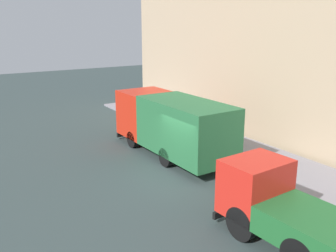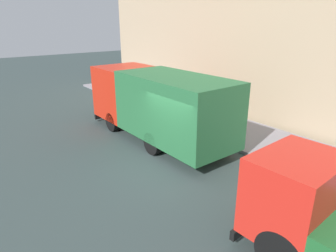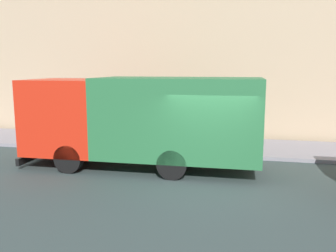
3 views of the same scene
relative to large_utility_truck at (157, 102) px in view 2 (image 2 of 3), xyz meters
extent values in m
plane|color=#344141|center=(-1.30, -2.36, -1.65)|extent=(80.00, 80.00, 0.00)
cube|color=gray|center=(3.36, -2.36, -1.59)|extent=(3.32, 30.00, 0.13)
cube|color=tan|center=(5.52, -2.36, 3.83)|extent=(0.50, 30.00, 10.96)
cube|color=red|center=(-0.03, 2.56, 0.00)|extent=(2.52, 2.44, 2.42)
cube|color=black|center=(-0.05, 3.74, 0.29)|extent=(2.09, 0.09, 1.36)
cube|color=#286A3C|center=(0.02, -1.21, 0.04)|extent=(2.55, 5.16, 2.50)
cube|color=black|center=(-0.05, 3.82, -1.41)|extent=(2.39, 0.15, 0.24)
cylinder|color=black|center=(-1.12, 2.06, -1.21)|extent=(0.31, 0.89, 0.89)
cylinder|color=black|center=(1.07, 2.09, -1.21)|extent=(0.31, 0.89, 0.89)
cylinder|color=black|center=(-1.08, -1.22, -1.21)|extent=(0.31, 0.89, 0.89)
cylinder|color=black|center=(1.11, -1.20, -1.21)|extent=(0.31, 0.89, 0.89)
cube|color=red|center=(-1.52, -7.26, -0.23)|extent=(2.11, 1.63, 1.77)
cube|color=black|center=(-1.56, -6.51, -0.02)|extent=(1.71, 0.14, 0.99)
cube|color=black|center=(-1.56, -6.43, -1.36)|extent=(1.96, 0.22, 0.24)
cylinder|color=black|center=(-0.64, -7.52, -1.11)|extent=(0.35, 1.10, 1.08)
cylinder|color=brown|center=(3.36, 2.97, -1.12)|extent=(0.41, 0.41, 0.81)
cylinder|color=tan|center=(3.36, 2.97, -0.41)|extent=(0.55, 0.55, 0.62)
sphere|color=#907352|center=(3.36, 2.97, 0.02)|extent=(0.24, 0.24, 0.24)
cylinder|color=#483752|center=(4.44, 1.76, -1.13)|extent=(0.40, 0.40, 0.79)
cylinder|color=maroon|center=(4.44, 1.76, -0.43)|extent=(0.53, 0.53, 0.60)
sphere|color=#CFA08D|center=(4.44, 1.76, -0.03)|extent=(0.21, 0.21, 0.21)
camera|label=1|loc=(-9.74, -15.03, 4.79)|focal=39.98mm
camera|label=2|loc=(-6.99, -9.92, 3.27)|focal=31.36mm
camera|label=3|loc=(-11.06, -3.29, 1.60)|focal=38.33mm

